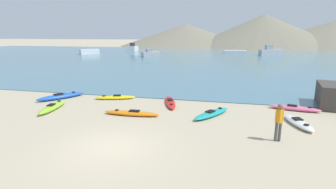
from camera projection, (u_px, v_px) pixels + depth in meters
name	position (u px, v px, depth m)	size (l,w,h in m)	color
ground_plane	(111.00, 147.00, 11.19)	(400.00, 400.00, 0.00)	tan
bay_water	(207.00, 58.00, 52.49)	(160.00, 70.00, 0.06)	teal
far_hill_left	(186.00, 35.00, 104.17)	(52.01, 52.01, 8.48)	gray
far_hill_midleft	(263.00, 31.00, 95.13)	(54.18, 54.18, 11.50)	gray
far_hill_midright	(336.00, 34.00, 92.04)	(59.43, 59.43, 9.33)	gray
kayak_on_sand_0	(53.00, 107.00, 16.63)	(1.06, 3.14, 0.40)	#8CCC2D
kayak_on_sand_1	(132.00, 113.00, 15.50)	(3.41, 0.74, 0.32)	orange
kayak_on_sand_2	(212.00, 113.00, 15.39)	(2.22, 3.07, 0.35)	teal
kayak_on_sand_3	(170.00, 102.00, 18.03)	(1.65, 3.47, 0.29)	red
kayak_on_sand_4	(115.00, 97.00, 19.33)	(3.00, 1.55, 0.32)	yellow
kayak_on_sand_5	(299.00, 123.00, 13.83)	(1.43, 2.80, 0.34)	white
kayak_on_sand_6	(61.00, 96.00, 19.47)	(2.57, 3.34, 0.41)	blue
kayak_on_sand_7	(295.00, 108.00, 16.50)	(3.11, 1.19, 0.34)	#E5668C
person_near_foreground	(279.00, 120.00, 11.61)	(0.35, 0.31, 1.74)	#4C4C4C
moored_boat_0	(133.00, 48.00, 72.18)	(2.12, 3.61, 2.25)	white
moored_boat_1	(235.00, 52.00, 63.29)	(5.31, 2.46, 0.73)	white
moored_boat_2	(151.00, 54.00, 54.41)	(4.23, 3.79, 1.65)	#B2B2B7
moored_boat_3	(89.00, 52.00, 61.01)	(4.19, 4.28, 1.16)	white
moored_boat_4	(271.00, 52.00, 58.03)	(5.49, 3.91, 2.22)	#B2B2B7
shoreline_rock	(331.00, 95.00, 17.28)	(3.13, 1.53, 1.52)	#423D38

